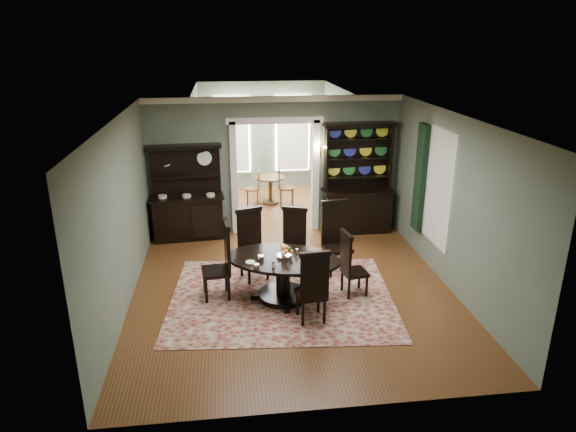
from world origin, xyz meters
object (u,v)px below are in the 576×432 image
(welsh_dresser, at_px, (357,193))
(parlor_table, at_px, (270,186))
(sideboard, at_px, (188,206))
(dining_table, at_px, (283,270))

(welsh_dresser, height_order, parlor_table, welsh_dresser)
(parlor_table, bearing_deg, welsh_dresser, -51.57)
(welsh_dresser, bearing_deg, parlor_table, 128.06)
(sideboard, distance_m, welsh_dresser, 3.74)
(dining_table, distance_m, parlor_table, 5.16)
(sideboard, bearing_deg, welsh_dresser, -5.05)
(dining_table, bearing_deg, parlor_table, 105.98)
(sideboard, xyz_separation_m, welsh_dresser, (3.74, -0.03, 0.17))
(dining_table, distance_m, welsh_dresser, 3.59)
(dining_table, relative_size, sideboard, 1.09)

